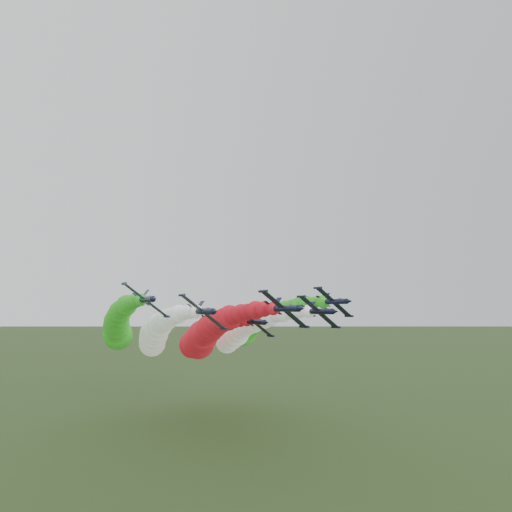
% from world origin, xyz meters
% --- Properties ---
extents(ground, '(3000.00, 3000.00, 0.00)m').
position_xyz_m(ground, '(0.00, 0.00, 0.00)').
color(ground, '#364E22').
rests_on(ground, ground).
extents(jet_lead, '(19.17, 80.64, 19.13)m').
position_xyz_m(jet_lead, '(3.12, 50.18, 27.78)').
color(jet_lead, black).
rests_on(jet_lead, ground).
extents(jet_inner_left, '(18.29, 79.75, 18.24)m').
position_xyz_m(jet_inner_left, '(-8.65, 59.81, 27.67)').
color(jet_inner_left, black).
rests_on(jet_inner_left, ground).
extents(jet_inner_right, '(18.04, 79.50, 17.99)m').
position_xyz_m(jet_inner_right, '(16.47, 56.62, 27.73)').
color(jet_inner_right, black).
rests_on(jet_inner_right, ground).
extents(jet_outer_left, '(18.80, 80.26, 18.75)m').
position_xyz_m(jet_outer_left, '(-17.77, 68.24, 29.79)').
color(jet_outer_left, black).
rests_on(jet_outer_left, ground).
extents(jet_outer_right, '(18.58, 80.05, 18.53)m').
position_xyz_m(jet_outer_right, '(25.35, 64.56, 29.64)').
color(jet_outer_right, black).
rests_on(jet_outer_right, ground).
extents(jet_trail, '(18.33, 79.80, 18.28)m').
position_xyz_m(jet_trail, '(10.35, 75.62, 24.87)').
color(jet_trail, black).
rests_on(jet_trail, ground).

